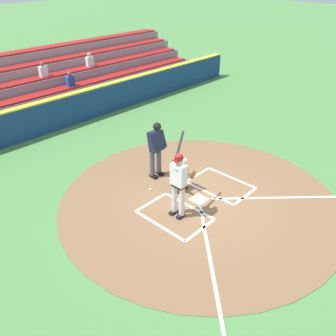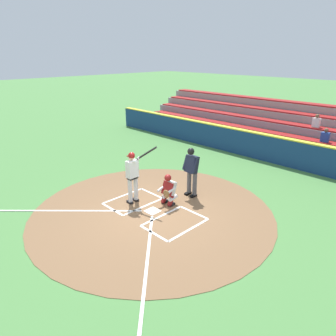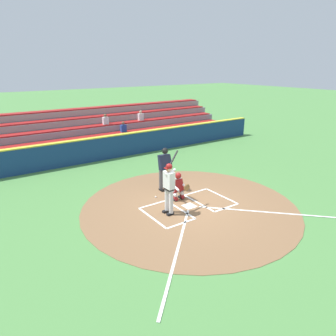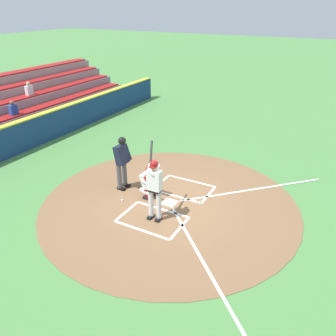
# 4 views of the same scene
# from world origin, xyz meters

# --- Properties ---
(ground_plane) EXTENTS (120.00, 120.00, 0.00)m
(ground_plane) POSITION_xyz_m (0.00, 0.00, 0.00)
(ground_plane) COLOR #4C8442
(dirt_circle) EXTENTS (8.00, 8.00, 0.01)m
(dirt_circle) POSITION_xyz_m (0.00, 0.00, 0.01)
(dirt_circle) COLOR brown
(dirt_circle) RESTS_ON ground
(home_plate_and_chalk) EXTENTS (7.93, 4.91, 0.01)m
(home_plate_and_chalk) POSITION_xyz_m (0.00, 0.88, 0.01)
(home_plate_and_chalk) COLOR white
(home_plate_and_chalk) RESTS_ON dirt_circle
(batter) EXTENTS (0.92, 0.73, 2.13)m
(batter) POSITION_xyz_m (0.95, 0.03, 1.10)
(batter) COLOR silver
(batter) RESTS_ON ground
(catcher) EXTENTS (0.59, 0.60, 1.13)m
(catcher) POSITION_xyz_m (-0.02, -0.74, 0.59)
(catcher) COLOR black
(catcher) RESTS_ON ground
(plate_umpire) EXTENTS (0.59, 0.43, 1.86)m
(plate_umpire) POSITION_xyz_m (-0.10, -1.82, 1.08)
(plate_umpire) COLOR #4C4C51
(plate_umpire) RESTS_ON ground
(baseball) EXTENTS (0.07, 0.07, 0.07)m
(baseball) POSITION_xyz_m (0.62, -1.37, 0.04)
(baseball) COLOR white
(baseball) RESTS_ON ground
(backstop_wall) EXTENTS (22.00, 0.36, 1.31)m
(backstop_wall) POSITION_xyz_m (0.00, -7.50, 0.65)
(backstop_wall) COLOR navy
(backstop_wall) RESTS_ON ground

